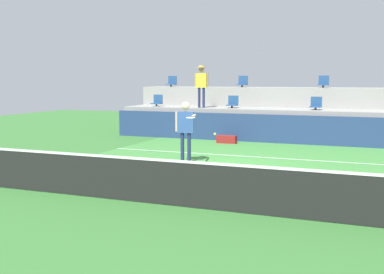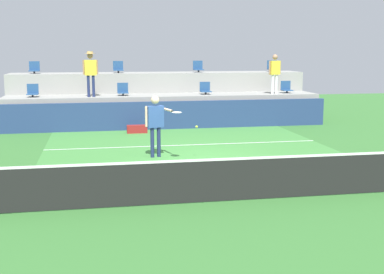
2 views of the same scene
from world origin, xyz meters
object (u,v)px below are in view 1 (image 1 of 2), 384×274
Objects in this scene: stadium_chair_lower_far_left at (157,101)px; stadium_chair_upper_far_left at (172,82)px; stadium_chair_lower_right at (316,104)px; stadium_chair_upper_right at (323,83)px; tennis_player at (186,125)px; tennis_ball at (215,134)px; stadium_chair_upper_left at (243,82)px; equipment_bag at (227,139)px; stadium_chair_lower_left at (233,103)px; spectator_with_hat at (201,82)px.

stadium_chair_lower_far_left is 1.00× the size of stadium_chair_upper_far_left.
stadium_chair_lower_right is 1.00× the size of stadium_chair_upper_right.
stadium_chair_lower_right is 1.00× the size of stadium_chair_upper_far_left.
tennis_ball is (1.09, -0.53, -0.16)m from tennis_player.
tennis_ball is (5.22, -7.09, -0.51)m from stadium_chair_lower_far_left.
equipment_bag is at bearing -82.92° from stadium_chair_upper_left.
stadium_chair_lower_left is 0.29× the size of spectator_with_hat.
stadium_chair_upper_left reaches higher than tennis_player.
stadium_chair_upper_left is 4.41m from equipment_bag.
stadium_chair_upper_far_left is 5.96m from equipment_bag.
stadium_chair_upper_left reaches higher than equipment_bag.
stadium_chair_upper_right is at bearing 0.00° from stadium_chair_upper_far_left.
stadium_chair_lower_right is 3.90m from equipment_bag.
tennis_ball is at bearing -66.33° from spectator_with_hat.
stadium_chair_upper_far_left is 0.29× the size of tennis_player.
stadium_chair_lower_right is (7.01, 0.00, 0.00)m from stadium_chair_lower_far_left.
stadium_chair_lower_left is at bearing 0.00° from stadium_chair_lower_far_left.
stadium_chair_lower_left is 1.00× the size of stadium_chair_upper_left.
stadium_chair_lower_left is 1.60m from spectator_with_hat.
stadium_chair_upper_far_left is 3.22m from spectator_with_hat.
stadium_chair_upper_left is 9.16m from tennis_ball.
stadium_chair_lower_left reaches higher than tennis_ball.
stadium_chair_lower_far_left reaches higher than tennis_ball.
equipment_bag is (0.39, -2.01, -1.31)m from stadium_chair_lower_left.
stadium_chair_lower_right is 0.29× the size of spectator_with_hat.
stadium_chair_upper_left is at bearing 94.50° from tennis_player.
spectator_with_hat is 7.46m from tennis_ball.
equipment_bag is (-1.28, 5.08, -0.80)m from tennis_ball.
stadium_chair_lower_left is at bearing 100.98° from equipment_bag.
stadium_chair_upper_far_left is at bearing 165.78° from stadium_chair_lower_right.
stadium_chair_upper_left is 0.68× the size of equipment_bag.
stadium_chair_upper_left is 1.00× the size of stadium_chair_upper_right.
stadium_chair_lower_right is at bearing 4.64° from spectator_with_hat.
stadium_chair_upper_left is at bearing 97.08° from equipment_bag.
stadium_chair_upper_left is 0.29× the size of tennis_player.
stadium_chair_upper_right is (3.51, 1.80, 0.85)m from stadium_chair_lower_left.
stadium_chair_lower_far_left is 7.65× the size of tennis_ball.
tennis_ball reaches higher than equipment_bag.
stadium_chair_upper_far_left is at bearing 116.78° from tennis_player.
stadium_chair_lower_left is 1.00× the size of stadium_chair_upper_far_left.
spectator_with_hat is at bearing -163.22° from stadium_chair_lower_left.
stadium_chair_upper_left is (3.47, 1.80, 0.85)m from stadium_chair_lower_far_left.
stadium_chair_upper_left reaches higher than stadium_chair_lower_right.
stadium_chair_lower_far_left is 4.00m from stadium_chair_upper_left.
stadium_chair_lower_right is 4.83m from spectator_with_hat.
stadium_chair_upper_left reaches higher than stadium_chair_lower_left.
spectator_with_hat is at bearing -9.54° from stadium_chair_lower_far_left.
stadium_chair_upper_far_left is at bearing 153.72° from stadium_chair_lower_left.
tennis_player is 6.57m from spectator_with_hat.
stadium_chair_lower_left is 2.43m from equipment_bag.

